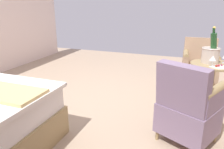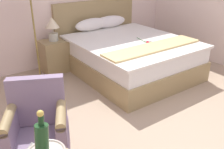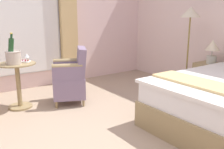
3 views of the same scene
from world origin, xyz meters
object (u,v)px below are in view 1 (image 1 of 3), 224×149
object	(u,v)px
champagne_bucket	(211,53)
side_table_round	(211,86)
armchair_facing_bed	(199,68)
snack_plate	(219,67)
wine_glass_near_bucket	(213,59)
armchair_by_window	(188,108)

from	to	relation	value
champagne_bucket	side_table_round	bearing A→B (deg)	133.88
armchair_facing_bed	side_table_round	bearing A→B (deg)	98.80
snack_plate	armchair_facing_bed	world-z (taller)	armchair_facing_bed
side_table_round	champagne_bucket	distance (m)	0.44
champagne_bucket	armchair_facing_bed	xyz separation A→B (m)	(0.09, -0.87, -0.45)
wine_glass_near_bucket	snack_plate	size ratio (longest dim) A/B	0.79
champagne_bucket	armchair_facing_bed	world-z (taller)	champagne_bucket
champagne_bucket	snack_plate	size ratio (longest dim) A/B	2.67
side_table_round	champagne_bucket	size ratio (longest dim) A/B	1.52
wine_glass_near_bucket	armchair_by_window	size ratio (longest dim) A/B	0.15
side_table_round	snack_plate	world-z (taller)	snack_plate
champagne_bucket	armchair_by_window	world-z (taller)	champagne_bucket
side_table_round	snack_plate	bearing A→B (deg)	108.25
wine_glass_near_bucket	armchair_facing_bed	distance (m)	1.16
wine_glass_near_bucket	armchair_by_window	world-z (taller)	armchair_by_window
wine_glass_near_bucket	snack_plate	xyz separation A→B (m)	(-0.08, -0.01, -0.10)
side_table_round	armchair_by_window	distance (m)	0.83
side_table_round	wine_glass_near_bucket	bearing A→B (deg)	77.79
wine_glass_near_bucket	snack_plate	distance (m)	0.13
champagne_bucket	wine_glass_near_bucket	world-z (taller)	champagne_bucket
snack_plate	armchair_by_window	xyz separation A→B (m)	(0.31, 0.64, -0.32)
armchair_by_window	armchair_facing_bed	world-z (taller)	armchair_by_window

